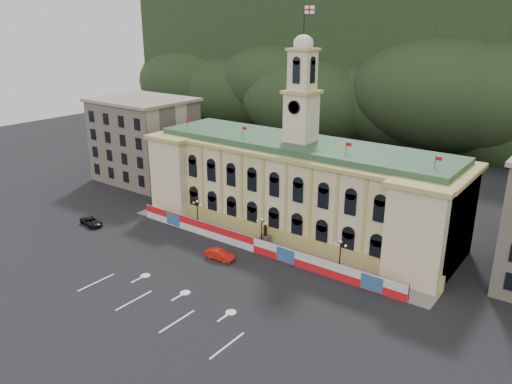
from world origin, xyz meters
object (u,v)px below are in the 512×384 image
Objects in this scene: lamp_center at (262,230)px; red_sedan at (220,255)px; statue at (265,239)px; black_suv at (91,222)px.

lamp_center is 7.99m from red_sedan.
statue is 32.21m from black_suv.
red_sedan is at bearing -73.34° from black_suv.
statue is 2.14m from lamp_center.
red_sedan is (-2.75, -8.14, -0.40)m from statue.
statue is at bearing 90.00° from lamp_center.
black_suv is at bearing -158.67° from statue.
lamp_center is at bearing -25.33° from red_sedan.
black_suv is (-27.25, -3.57, -0.08)m from red_sedan.
statue is at bearing -59.48° from black_suv.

